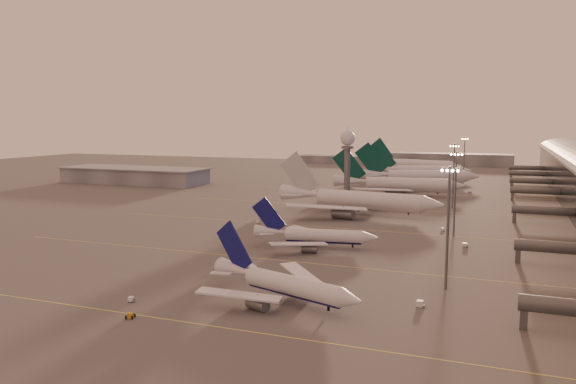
% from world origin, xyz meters
% --- Properties ---
extents(ground, '(700.00, 700.00, 0.00)m').
position_xyz_m(ground, '(0.00, 0.00, 0.00)').
color(ground, '#4F4C4D').
rests_on(ground, ground).
extents(taxiway_markings, '(180.00, 185.25, 0.02)m').
position_xyz_m(taxiway_markings, '(30.00, 56.00, 0.01)').
color(taxiway_markings, '#E2CF50').
rests_on(taxiway_markings, ground).
extents(hangar, '(82.00, 27.00, 8.50)m').
position_xyz_m(hangar, '(-120.00, 140.00, 4.32)').
color(hangar, slate).
rests_on(hangar, ground).
extents(radar_tower, '(6.40, 6.40, 31.10)m').
position_xyz_m(radar_tower, '(5.00, 120.00, 20.95)').
color(radar_tower, '#56595D').
rests_on(radar_tower, ground).
extents(mast_a, '(3.60, 0.56, 25.00)m').
position_xyz_m(mast_a, '(58.00, 0.00, 13.74)').
color(mast_a, '#56595D').
rests_on(mast_a, ground).
extents(mast_b, '(3.60, 0.56, 25.00)m').
position_xyz_m(mast_b, '(55.00, 55.00, 13.74)').
color(mast_b, '#56595D').
rests_on(mast_b, ground).
extents(mast_c, '(3.60, 0.56, 25.00)m').
position_xyz_m(mast_c, '(50.00, 110.00, 13.74)').
color(mast_c, '#56595D').
rests_on(mast_c, ground).
extents(mast_d, '(3.60, 0.56, 25.00)m').
position_xyz_m(mast_d, '(48.00, 200.00, 13.74)').
color(mast_d, '#56595D').
rests_on(mast_d, ground).
extents(distant_horizon, '(165.00, 37.50, 9.00)m').
position_xyz_m(distant_horizon, '(2.62, 325.14, 3.89)').
color(distant_horizon, slate).
rests_on(distant_horizon, ground).
extents(narrowbody_near, '(34.06, 26.71, 13.84)m').
position_xyz_m(narrowbody_near, '(30.15, -18.77, 2.80)').
color(narrowbody_near, silver).
rests_on(narrowbody_near, ground).
extents(narrowbody_mid, '(34.02, 26.97, 13.34)m').
position_xyz_m(narrowbody_mid, '(21.42, 26.34, 2.70)').
color(narrowbody_mid, silver).
rests_on(narrowbody_mid, ground).
extents(widebody_white, '(63.25, 50.37, 22.31)m').
position_xyz_m(widebody_white, '(19.10, 83.58, 3.87)').
color(widebody_white, silver).
rests_on(widebody_white, ground).
extents(greentail_a, '(59.58, 47.99, 21.63)m').
position_xyz_m(greentail_a, '(23.29, 140.78, 3.82)').
color(greentail_a, silver).
rests_on(greentail_a, ground).
extents(greentail_b, '(61.28, 48.75, 22.96)m').
position_xyz_m(greentail_b, '(27.10, 176.92, 4.06)').
color(greentail_b, silver).
rests_on(greentail_b, ground).
extents(greentail_c, '(57.00, 45.45, 21.15)m').
position_xyz_m(greentail_c, '(23.40, 216.27, 3.74)').
color(greentail_c, silver).
rests_on(greentail_c, ground).
extents(greentail_d, '(61.19, 48.91, 22.51)m').
position_xyz_m(greentail_d, '(13.67, 257.45, 3.98)').
color(greentail_d, silver).
rests_on(greentail_d, ground).
extents(gsv_truck_a, '(5.25, 2.81, 2.01)m').
position_xyz_m(gsv_truck_a, '(3.99, -29.41, 1.03)').
color(gsv_truck_a, white).
rests_on(gsv_truck_a, ground).
extents(gsv_tug_near, '(2.46, 3.41, 0.88)m').
position_xyz_m(gsv_tug_near, '(8.92, -36.85, 0.46)').
color(gsv_tug_near, '#C48617').
rests_on(gsv_tug_near, ground).
extents(gsv_catering_a, '(5.69, 2.76, 4.65)m').
position_xyz_m(gsv_catering_a, '(54.93, -12.87, 2.32)').
color(gsv_catering_a, white).
rests_on(gsv_catering_a, ground).
extents(gsv_tug_mid, '(4.37, 3.83, 1.07)m').
position_xyz_m(gsv_tug_mid, '(8.18, 8.46, 0.55)').
color(gsv_tug_mid, white).
rests_on(gsv_tug_mid, ground).
extents(gsv_truck_b, '(6.25, 3.44, 2.39)m').
position_xyz_m(gsv_truck_b, '(59.56, 41.17, 1.22)').
color(gsv_truck_b, white).
rests_on(gsv_truck_b, ground).
extents(gsv_truck_c, '(4.11, 4.96, 1.95)m').
position_xyz_m(gsv_truck_c, '(-7.14, 53.70, 0.99)').
color(gsv_truck_c, white).
rests_on(gsv_truck_c, ground).
extents(gsv_catering_b, '(4.71, 3.06, 3.56)m').
position_xyz_m(gsv_catering_b, '(51.32, 62.24, 1.78)').
color(gsv_catering_b, white).
rests_on(gsv_catering_b, ground).
extents(gsv_tug_far, '(3.39, 3.83, 0.94)m').
position_xyz_m(gsv_tug_far, '(17.84, 90.65, 0.48)').
color(gsv_tug_far, white).
rests_on(gsv_tug_far, ground).
extents(gsv_tug_hangar, '(3.27, 2.33, 0.85)m').
position_xyz_m(gsv_tug_hangar, '(53.73, 161.19, 0.44)').
color(gsv_tug_hangar, white).
rests_on(gsv_tug_hangar, ground).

